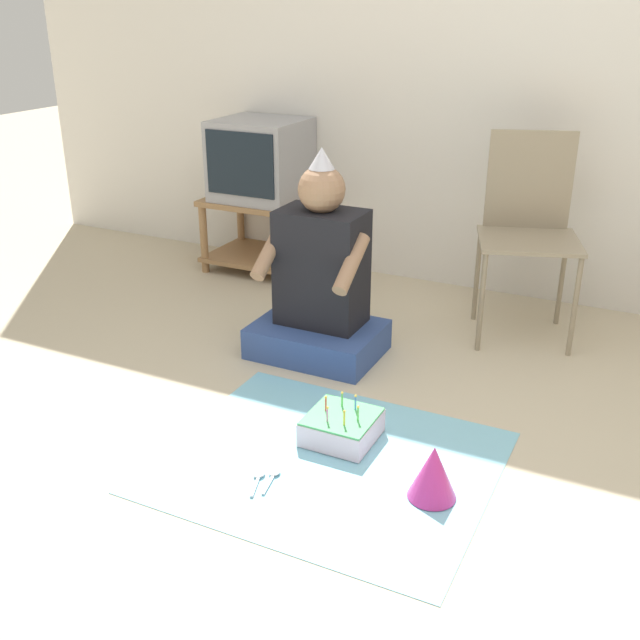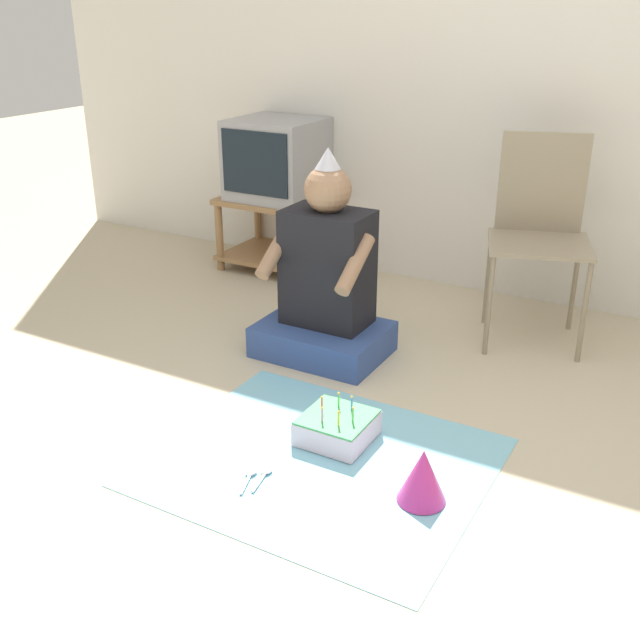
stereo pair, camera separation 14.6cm
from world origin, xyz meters
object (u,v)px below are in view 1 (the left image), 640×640
tv (261,160)px  party_hat_blue (433,472)px  person_seated (320,285)px  birthday_cake (342,427)px  folding_chair (528,220)px

tv → party_hat_blue: bearing=-46.5°
tv → person_seated: bearing=-47.5°
person_seated → birthday_cake: person_seated is taller
birthday_cake → party_hat_blue: bearing=-24.6°
folding_chair → person_seated: (-0.75, -0.65, -0.23)m
birthday_cake → tv: bearing=128.6°
party_hat_blue → folding_chair: bearing=92.3°
tv → birthday_cake: 2.02m
person_seated → party_hat_blue: bearing=-45.5°
tv → birthday_cake: bearing=-51.4°
person_seated → birthday_cake: 0.80m
folding_chair → party_hat_blue: (0.06, -1.47, -0.45)m
folding_chair → tv: bearing=171.8°
folding_chair → party_hat_blue: bearing=-87.7°
folding_chair → birthday_cake: (-0.35, -1.29, -0.49)m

